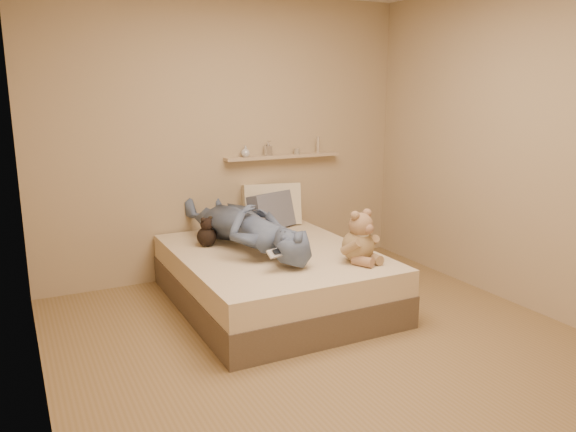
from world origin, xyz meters
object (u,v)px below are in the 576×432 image
pillow_cream (272,204)px  person (245,225)px  teddy_bear (360,240)px  dark_plush (207,233)px  pillow_grey (273,211)px  wall_shelf (283,156)px  bed (273,277)px  game_console (278,253)px

pillow_cream → person: pillow_cream is taller
teddy_bear → pillow_cream: bearing=93.4°
dark_plush → person: size_ratio=0.16×
teddy_bear → pillow_grey: 1.27m
teddy_bear → wall_shelf: 1.55m
bed → pillow_grey: (0.33, 0.69, 0.40)m
bed → pillow_grey: bearing=64.6°
pillow_grey → person: (-0.49, -0.50, 0.02)m
wall_shelf → pillow_cream: bearing=-154.7°
game_console → dark_plush: bearing=105.0°
bed → wall_shelf: size_ratio=1.58×
bed → game_console: 0.65m
game_console → bed: bearing=68.8°
bed → pillow_grey: pillow_grey is taller
person → dark_plush: bearing=-42.9°
game_console → teddy_bear: bearing=-5.8°
game_console → person: size_ratio=0.11×
pillow_cream → person: (-0.54, -0.64, -0.01)m
bed → dark_plush: size_ratio=7.45×
game_console → person: person is taller
dark_plush → pillow_grey: pillow_grey is taller
game_console → wall_shelf: 1.67m
game_console → pillow_cream: bearing=66.5°
teddy_bear → pillow_cream: same height
dark_plush → pillow_grey: size_ratio=0.51×
wall_shelf → person: bearing=-134.6°
pillow_cream → person: 0.84m
wall_shelf → bed: bearing=-121.2°
dark_plush → person: bearing=-35.3°
game_console → pillow_grey: bearing=66.4°
pillow_grey → person: bearing=-134.2°
bed → wall_shelf: 1.38m
game_console → dark_plush: 0.91m
bed → wall_shelf: bearing=58.8°
teddy_bear → bed: bearing=129.4°
teddy_bear → wall_shelf: size_ratio=0.34×
dark_plush → pillow_cream: (0.81, 0.45, 0.09)m
teddy_bear → dark_plush: bearing=133.4°
bed → dark_plush: dark_plush is taller
bed → pillow_cream: bearing=65.2°
pillow_cream → pillow_grey: (-0.06, -0.14, -0.03)m
game_console → person: bearing=87.1°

